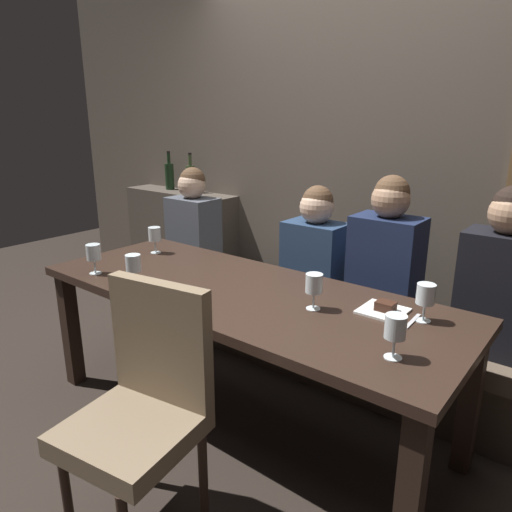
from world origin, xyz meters
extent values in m
plane|color=black|center=(0.00, 0.00, 0.00)|extent=(9.00, 9.00, 0.00)
cube|color=brown|center=(0.00, 1.22, 1.50)|extent=(6.00, 0.12, 3.00)
cube|color=#494138|center=(-1.55, 1.04, 0.47)|extent=(1.10, 0.28, 0.95)
cube|color=black|center=(-1.03, -0.35, 0.35)|extent=(0.08, 0.08, 0.69)
cube|color=black|center=(1.03, -0.35, 0.35)|extent=(0.08, 0.08, 0.69)
cube|color=black|center=(-1.03, 0.35, 0.35)|extent=(0.08, 0.08, 0.69)
cube|color=black|center=(1.03, 0.35, 0.35)|extent=(0.08, 0.08, 0.69)
cube|color=#302119|center=(0.00, 0.00, 0.72)|extent=(2.20, 0.84, 0.04)
cube|color=#40352A|center=(0.00, 0.70, 0.17)|extent=(2.50, 0.40, 0.35)
cube|color=brown|center=(0.00, 0.70, 0.40)|extent=(2.50, 0.44, 0.10)
cylinder|color=#302119|center=(-0.03, -0.98, 0.21)|extent=(0.04, 0.04, 0.42)
cylinder|color=#302119|center=(-0.03, -0.62, 0.21)|extent=(0.04, 0.04, 0.42)
cylinder|color=#302119|center=(0.33, -0.62, 0.21)|extent=(0.04, 0.04, 0.42)
cube|color=#7F6B51|center=(0.15, -0.80, 0.46)|extent=(0.50, 0.50, 0.08)
cube|color=#7F6B51|center=(0.12, -0.61, 0.74)|extent=(0.44, 0.13, 0.48)
cube|color=#4C515B|center=(-1.05, 0.69, 0.72)|extent=(0.36, 0.24, 0.54)
sphere|color=#DBB293|center=(-1.05, 0.69, 1.09)|extent=(0.20, 0.20, 0.20)
sphere|color=brown|center=(-1.05, 0.70, 1.12)|extent=(0.18, 0.18, 0.18)
cube|color=navy|center=(0.00, 0.69, 0.70)|extent=(0.36, 0.24, 0.51)
sphere|color=#DBB293|center=(0.00, 0.69, 1.05)|extent=(0.20, 0.20, 0.20)
sphere|color=brown|center=(0.00, 0.70, 1.08)|extent=(0.18, 0.18, 0.18)
cube|color=#192342|center=(0.46, 0.67, 0.75)|extent=(0.36, 0.24, 0.60)
sphere|color=tan|center=(0.46, 0.67, 1.15)|extent=(0.20, 0.20, 0.20)
sphere|color=brown|center=(0.46, 0.68, 1.18)|extent=(0.18, 0.18, 0.18)
cube|color=black|center=(1.02, 0.70, 0.75)|extent=(0.36, 0.24, 0.60)
sphere|color=tan|center=(1.02, 0.70, 1.14)|extent=(0.20, 0.20, 0.20)
cylinder|color=black|center=(-1.71, 1.07, 1.06)|extent=(0.08, 0.08, 0.22)
cylinder|color=black|center=(-1.71, 1.07, 1.21)|extent=(0.03, 0.03, 0.09)
cylinder|color=black|center=(-1.71, 1.07, 1.27)|extent=(0.03, 0.03, 0.02)
cylinder|color=#384728|center=(-1.44, 1.06, 1.06)|extent=(0.08, 0.08, 0.22)
cylinder|color=#384728|center=(-1.44, 1.06, 1.21)|extent=(0.03, 0.03, 0.09)
cylinder|color=black|center=(-1.44, 1.06, 1.27)|extent=(0.03, 0.03, 0.02)
cylinder|color=silver|center=(0.87, -0.19, 0.74)|extent=(0.06, 0.06, 0.00)
cylinder|color=silver|center=(0.87, -0.19, 0.78)|extent=(0.01, 0.01, 0.07)
cylinder|color=silver|center=(0.87, -0.19, 0.86)|extent=(0.08, 0.08, 0.08)
cylinder|color=silver|center=(0.84, 0.19, 0.74)|extent=(0.06, 0.06, 0.00)
cylinder|color=silver|center=(0.84, 0.19, 0.78)|extent=(0.01, 0.01, 0.07)
cylinder|color=silver|center=(0.84, 0.19, 0.86)|extent=(0.08, 0.08, 0.08)
cylinder|color=gold|center=(0.84, 0.19, 0.83)|extent=(0.07, 0.07, 0.02)
cylinder|color=silver|center=(-0.45, -0.29, 0.74)|extent=(0.06, 0.06, 0.00)
cylinder|color=silver|center=(-0.45, -0.29, 0.78)|extent=(0.01, 0.01, 0.07)
cylinder|color=silver|center=(-0.45, -0.29, 0.86)|extent=(0.08, 0.08, 0.08)
cylinder|color=silver|center=(-0.83, 0.16, 0.74)|extent=(0.06, 0.06, 0.00)
cylinder|color=silver|center=(-0.83, 0.16, 0.78)|extent=(0.01, 0.01, 0.07)
cylinder|color=silver|center=(-0.83, 0.16, 0.86)|extent=(0.08, 0.08, 0.08)
cylinder|color=maroon|center=(-0.83, 0.16, 0.84)|extent=(0.07, 0.07, 0.05)
cylinder|color=silver|center=(0.41, 0.01, 0.74)|extent=(0.06, 0.06, 0.00)
cylinder|color=silver|center=(0.41, 0.01, 0.78)|extent=(0.01, 0.01, 0.07)
cylinder|color=silver|center=(0.41, 0.01, 0.86)|extent=(0.08, 0.08, 0.08)
cylinder|color=maroon|center=(0.41, 0.01, 0.84)|extent=(0.07, 0.07, 0.04)
cylinder|color=silver|center=(-0.77, -0.31, 0.74)|extent=(0.06, 0.06, 0.00)
cylinder|color=silver|center=(-0.77, -0.31, 0.78)|extent=(0.01, 0.01, 0.07)
cylinder|color=silver|center=(-0.77, -0.31, 0.86)|extent=(0.08, 0.08, 0.08)
cylinder|color=maroon|center=(-0.77, -0.31, 0.83)|extent=(0.07, 0.07, 0.02)
cube|color=white|center=(0.67, 0.18, 0.74)|extent=(0.19, 0.19, 0.01)
cube|color=#381E14|center=(0.68, 0.18, 0.77)|extent=(0.08, 0.06, 0.04)
cube|color=silver|center=(0.81, 0.16, 0.74)|extent=(0.02, 0.17, 0.01)
camera|label=1|loc=(1.41, -1.65, 1.56)|focal=32.90mm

